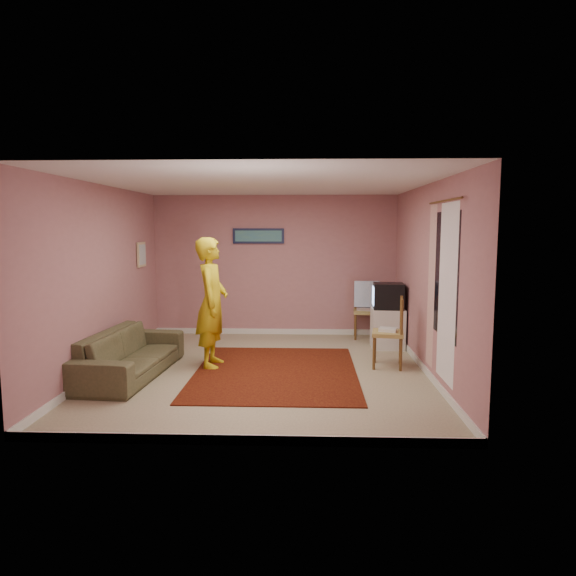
{
  "coord_description": "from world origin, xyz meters",
  "views": [
    {
      "loc": [
        0.59,
        -7.03,
        2.02
      ],
      "look_at": [
        0.31,
        0.6,
        1.11
      ],
      "focal_mm": 32.0,
      "sensor_mm": 36.0,
      "label": 1
    }
  ],
  "objects_px": {
    "crt_tv": "(388,296)",
    "sofa": "(130,353)",
    "person": "(212,303)",
    "chair_a": "(366,305)",
    "tv_cabinet": "(388,328)",
    "chair_b": "(388,324)"
  },
  "relations": [
    {
      "from": "sofa",
      "to": "person",
      "type": "xyz_separation_m",
      "value": [
        1.03,
        0.51,
        0.63
      ]
    },
    {
      "from": "crt_tv",
      "to": "chair_a",
      "type": "height_order",
      "value": "crt_tv"
    },
    {
      "from": "person",
      "to": "crt_tv",
      "type": "bearing_deg",
      "value": -65.24
    },
    {
      "from": "crt_tv",
      "to": "chair_a",
      "type": "distance_m",
      "value": 0.85
    },
    {
      "from": "crt_tv",
      "to": "chair_a",
      "type": "xyz_separation_m",
      "value": [
        -0.26,
        0.76,
        -0.27
      ]
    },
    {
      "from": "sofa",
      "to": "person",
      "type": "bearing_deg",
      "value": -59.21
    },
    {
      "from": "chair_b",
      "to": "crt_tv",
      "type": "bearing_deg",
      "value": -179.32
    },
    {
      "from": "chair_b",
      "to": "tv_cabinet",
      "type": "bearing_deg",
      "value": -179.56
    },
    {
      "from": "chair_a",
      "to": "chair_b",
      "type": "height_order",
      "value": "chair_b"
    },
    {
      "from": "person",
      "to": "tv_cabinet",
      "type": "bearing_deg",
      "value": -65.29
    },
    {
      "from": "sofa",
      "to": "chair_b",
      "type": "bearing_deg",
      "value": -76.59
    },
    {
      "from": "tv_cabinet",
      "to": "person",
      "type": "relative_size",
      "value": 0.36
    },
    {
      "from": "crt_tv",
      "to": "sofa",
      "type": "relative_size",
      "value": 0.25
    },
    {
      "from": "sofa",
      "to": "person",
      "type": "relative_size",
      "value": 1.13
    },
    {
      "from": "tv_cabinet",
      "to": "person",
      "type": "xyz_separation_m",
      "value": [
        -2.72,
        -1.22,
        0.6
      ]
    },
    {
      "from": "chair_a",
      "to": "tv_cabinet",
      "type": "bearing_deg",
      "value": -66.39
    },
    {
      "from": "crt_tv",
      "to": "sofa",
      "type": "xyz_separation_m",
      "value": [
        -3.75,
        -1.74,
        -0.57
      ]
    },
    {
      "from": "crt_tv",
      "to": "tv_cabinet",
      "type": "bearing_deg",
      "value": 0.0
    },
    {
      "from": "tv_cabinet",
      "to": "chair_a",
      "type": "height_order",
      "value": "chair_a"
    },
    {
      "from": "tv_cabinet",
      "to": "crt_tv",
      "type": "bearing_deg",
      "value": 175.84
    },
    {
      "from": "crt_tv",
      "to": "sofa",
      "type": "distance_m",
      "value": 4.17
    },
    {
      "from": "chair_a",
      "to": "sofa",
      "type": "relative_size",
      "value": 0.26
    }
  ]
}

